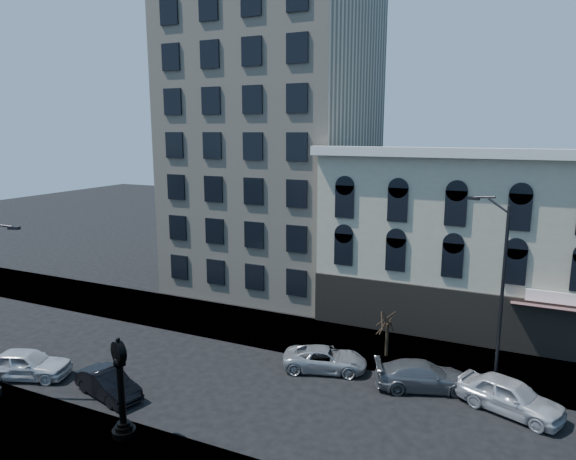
% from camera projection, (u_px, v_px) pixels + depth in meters
% --- Properties ---
extents(ground, '(160.00, 160.00, 0.00)m').
position_uv_depth(ground, '(224.00, 385.00, 27.74)').
color(ground, black).
rests_on(ground, ground).
extents(sidewalk_far, '(160.00, 6.00, 0.12)m').
position_uv_depth(sidewalk_far, '(286.00, 332.00, 34.86)').
color(sidewalk_far, gray).
rests_on(sidewalk_far, ground).
extents(cream_tower, '(15.90, 15.40, 42.50)m').
position_uv_depth(cream_tower, '(275.00, 61.00, 43.39)').
color(cream_tower, beige).
rests_on(cream_tower, ground).
extents(victorian_row, '(22.60, 11.19, 12.50)m').
position_uv_depth(victorian_row, '(489.00, 240.00, 35.81)').
color(victorian_row, '#C0B99E').
rests_on(victorian_row, ground).
extents(street_clock, '(1.05, 1.05, 4.63)m').
position_uv_depth(street_clock, '(121.00, 392.00, 22.58)').
color(street_clock, black).
rests_on(street_clock, sidewalk_near).
extents(street_lamp_far, '(2.55, 1.18, 10.29)m').
position_uv_depth(street_lamp_far, '(492.00, 241.00, 26.62)').
color(street_lamp_far, black).
rests_on(street_lamp_far, sidewalk_far).
extents(bare_tree_far, '(1.89, 1.89, 3.25)m').
position_uv_depth(bare_tree_far, '(388.00, 317.00, 30.63)').
color(bare_tree_far, black).
rests_on(bare_tree_far, sidewalk_far).
extents(car_near_a, '(5.16, 3.52, 1.63)m').
position_uv_depth(car_near_a, '(26.00, 364.00, 28.42)').
color(car_near_a, silver).
rests_on(car_near_a, ground).
extents(car_near_b, '(4.45, 2.50, 1.39)m').
position_uv_depth(car_near_b, '(108.00, 383.00, 26.46)').
color(car_near_b, black).
rests_on(car_near_b, ground).
extents(car_far_a, '(5.18, 3.46, 1.32)m').
position_uv_depth(car_far_a, '(325.00, 359.00, 29.36)').
color(car_far_a, '#A5A8AD').
rests_on(car_far_a, ground).
extents(car_far_b, '(5.47, 3.72, 1.47)m').
position_uv_depth(car_far_b, '(423.00, 376.00, 27.21)').
color(car_far_b, '#595B60').
rests_on(car_far_b, ground).
extents(car_far_c, '(5.37, 3.64, 1.70)m').
position_uv_depth(car_far_c, '(510.00, 396.00, 24.92)').
color(car_far_c, silver).
rests_on(car_far_c, ground).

